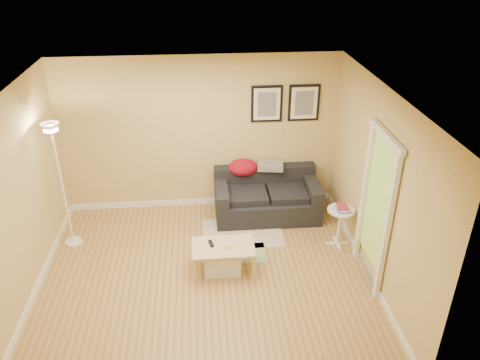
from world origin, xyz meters
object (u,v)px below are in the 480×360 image
(book_stack, at_px, (343,208))
(floor_lamp, at_px, (63,190))
(storage_bin, at_px, (222,261))
(side_table, at_px, (339,227))
(coffee_table, at_px, (223,259))
(sofa, at_px, (267,195))

(book_stack, bearing_deg, floor_lamp, -166.79)
(storage_bin, bearing_deg, side_table, 14.91)
(storage_bin, height_order, side_table, side_table)
(storage_bin, height_order, floor_lamp, floor_lamp)
(coffee_table, relative_size, side_table, 1.39)
(sofa, height_order, floor_lamp, floor_lamp)
(coffee_table, bearing_deg, storage_bin, 131.71)
(storage_bin, bearing_deg, sofa, 59.42)
(sofa, bearing_deg, coffee_table, -119.88)
(side_table, relative_size, book_stack, 2.72)
(sofa, height_order, coffee_table, sofa)
(floor_lamp, bearing_deg, side_table, -5.61)
(floor_lamp, bearing_deg, sofa, 9.73)
(side_table, height_order, floor_lamp, floor_lamp)
(side_table, bearing_deg, storage_bin, -165.09)
(floor_lamp, bearing_deg, book_stack, -5.77)
(side_table, relative_size, floor_lamp, 0.31)
(side_table, xyz_separation_m, floor_lamp, (-4.02, 0.40, 0.62))
(sofa, xyz_separation_m, side_table, (0.96, -0.92, -0.07))
(sofa, distance_m, floor_lamp, 3.15)
(coffee_table, distance_m, storage_bin, 0.06)
(coffee_table, relative_size, storage_bin, 1.64)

